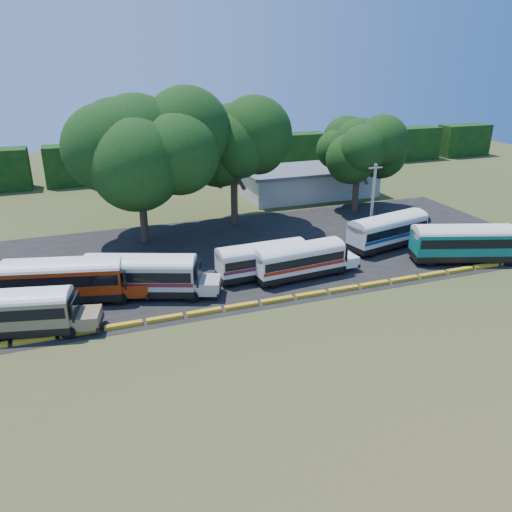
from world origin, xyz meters
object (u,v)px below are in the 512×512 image
object	(u,v)px
bus_beige	(12,310)
bus_cream_west	(144,273)
bus_teal	(464,241)
tree_west	(137,143)
bus_white_red	(301,258)
bus_red	(68,277)

from	to	relation	value
bus_beige	bus_cream_west	size ratio (longest dim) A/B	0.96
bus_cream_west	bus_teal	bearing A→B (deg)	15.09
bus_beige	bus_cream_west	world-z (taller)	bus_cream_west
tree_west	bus_cream_west	bearing A→B (deg)	-98.07
bus_white_red	bus_red	bearing A→B (deg)	169.10
bus_cream_west	tree_west	bearing A→B (deg)	102.27
bus_red	bus_cream_west	xyz separation A→B (m)	(5.76, -1.08, -0.08)
bus_beige	tree_west	bearing A→B (deg)	67.51
tree_west	bus_red	bearing A→B (deg)	-122.35
bus_white_red	bus_teal	bearing A→B (deg)	-11.34
bus_cream_west	bus_white_red	xyz separation A→B (m)	(13.50, -0.92, -0.19)
bus_red	bus_white_red	size ratio (longest dim) A/B	1.14
bus_beige	bus_teal	bearing A→B (deg)	12.89
bus_cream_west	bus_teal	xyz separation A→B (m)	(29.59, -2.71, 0.08)
bus_cream_west	bus_white_red	world-z (taller)	bus_cream_west
bus_red	tree_west	xyz separation A→B (m)	(7.62, 12.03, 8.27)
bus_white_red	bus_teal	distance (m)	16.19
bus_beige	bus_teal	world-z (taller)	bus_teal
bus_cream_west	tree_west	size ratio (longest dim) A/B	0.74
bus_beige	bus_red	world-z (taller)	bus_red
bus_red	tree_west	bearing A→B (deg)	71.07
bus_white_red	tree_west	size ratio (longest dim) A/B	0.66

